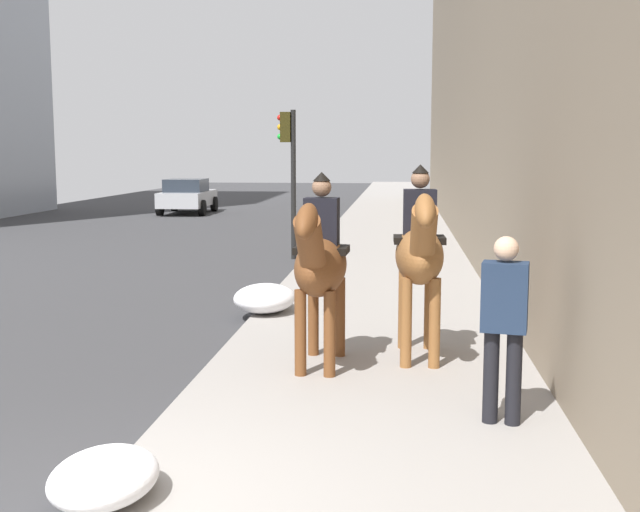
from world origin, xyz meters
TOP-DOWN VIEW (x-y plane):
  - mounted_horse_near at (4.04, -1.31)m, footprint 2.15×0.63m
  - mounted_horse_far at (4.50, -2.43)m, footprint 2.15×0.61m
  - pedestrian_greeting at (2.31, -3.13)m, footprint 0.33×0.44m
  - car_mid_lane at (27.50, 6.55)m, footprint 3.93×2.04m
  - traffic_light_near_curb at (13.98, 0.41)m, footprint 0.20×0.44m
  - snow_pile_near at (0.40, -0.15)m, footprint 0.97×0.74m
  - snow_pile_far at (7.10, -0.15)m, footprint 1.22×0.94m

SIDE VIEW (x-z plane):
  - snow_pile_near at x=0.40m, z-range 0.12..0.45m
  - snow_pile_far at x=7.10m, z-range 0.12..0.54m
  - car_mid_lane at x=27.50m, z-range 0.02..1.46m
  - pedestrian_greeting at x=2.31m, z-range 0.25..1.95m
  - mounted_horse_near at x=4.04m, z-range 0.21..2.42m
  - mounted_horse_far at x=4.50m, z-range 0.25..2.53m
  - traffic_light_near_curb at x=13.98m, z-range 0.61..4.13m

